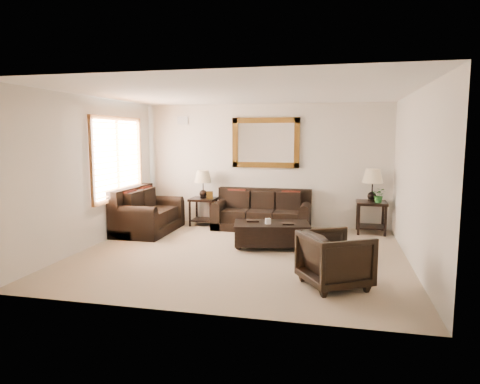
% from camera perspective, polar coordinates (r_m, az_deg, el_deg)
% --- Properties ---
extents(room, '(5.51, 5.01, 2.71)m').
position_cam_1_polar(room, '(7.12, -0.06, 2.24)').
color(room, gray).
rests_on(room, ground).
extents(window, '(0.07, 1.96, 1.66)m').
position_cam_1_polar(window, '(8.92, -15.94, 4.31)').
color(window, white).
rests_on(window, room).
extents(mirror, '(1.50, 0.06, 1.10)m').
position_cam_1_polar(mirror, '(9.51, 3.43, 6.57)').
color(mirror, '#4F2B0F').
rests_on(mirror, room).
extents(air_vent, '(0.25, 0.02, 0.18)m').
position_cam_1_polar(air_vent, '(10.02, -7.64, 9.43)').
color(air_vent, '#999999').
rests_on(air_vent, room).
extents(sofa, '(2.07, 0.89, 0.85)m').
position_cam_1_polar(sofa, '(9.29, 2.98, -3.02)').
color(sofa, black).
rests_on(sofa, room).
extents(loveseat, '(0.99, 1.66, 0.93)m').
position_cam_1_polar(loveseat, '(9.18, -12.43, -3.08)').
color(loveseat, black).
rests_on(loveseat, room).
extents(end_table_left, '(0.56, 0.56, 1.23)m').
position_cam_1_polar(end_table_left, '(9.62, -4.93, 0.32)').
color(end_table_left, black).
rests_on(end_table_left, room).
extents(end_table_right, '(0.61, 0.61, 1.33)m').
position_cam_1_polar(end_table_right, '(9.17, 17.20, 0.08)').
color(end_table_right, black).
rests_on(end_table_right, room).
extents(coffee_table, '(1.44, 0.96, 0.56)m').
position_cam_1_polar(coffee_table, '(7.73, 4.22, -5.38)').
color(coffee_table, black).
rests_on(coffee_table, room).
extents(armchair, '(1.04, 1.06, 0.82)m').
position_cam_1_polar(armchair, '(5.88, 12.56, -8.42)').
color(armchair, black).
rests_on(armchair, floor).
extents(potted_plant, '(0.34, 0.36, 0.23)m').
position_cam_1_polar(potted_plant, '(9.09, 18.06, -0.62)').
color(potted_plant, '#20551D').
rests_on(potted_plant, end_table_right).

